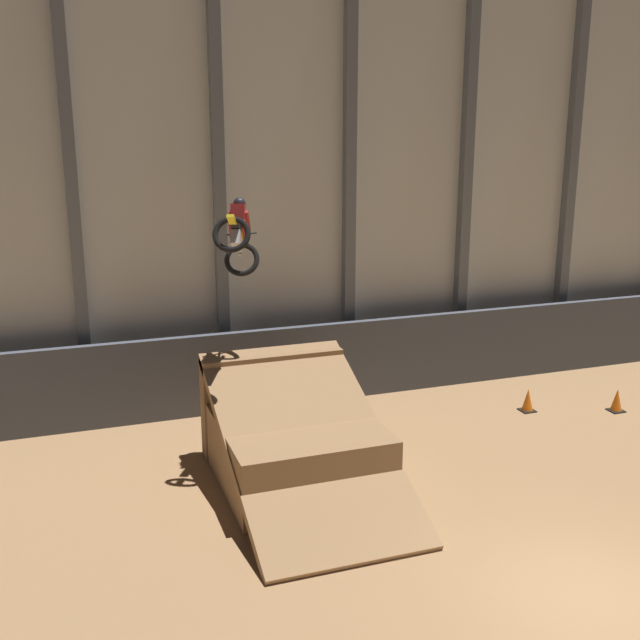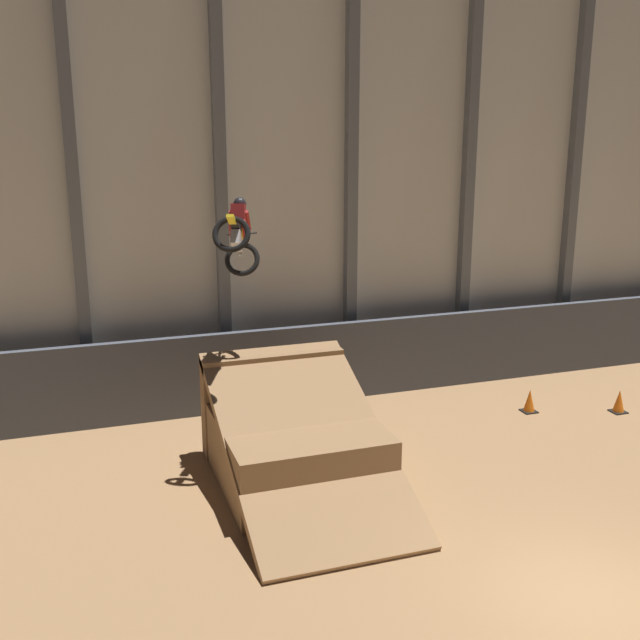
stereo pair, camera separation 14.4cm
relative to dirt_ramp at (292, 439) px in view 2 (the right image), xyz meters
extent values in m
plane|color=#9E754C|center=(3.01, -5.44, -0.80)|extent=(60.00, 60.00, 0.00)
cube|color=beige|center=(3.01, 4.84, 5.61)|extent=(32.00, 0.12, 12.82)
cube|color=slate|center=(-3.74, 4.64, 5.61)|extent=(0.28, 0.28, 12.82)
cube|color=slate|center=(-0.36, 4.64, 5.61)|extent=(0.28, 0.28, 12.82)
cube|color=slate|center=(3.01, 4.64, 5.61)|extent=(0.28, 0.28, 12.82)
cube|color=slate|center=(6.39, 4.64, 5.61)|extent=(0.28, 0.28, 12.82)
cube|color=slate|center=(9.77, 4.64, 5.61)|extent=(0.28, 0.28, 12.82)
cube|color=#474C56|center=(3.01, 3.92, 0.22)|extent=(31.36, 0.20, 2.03)
cube|color=#966F48|center=(0.00, -0.12, -0.14)|extent=(3.03, 3.62, 1.31)
cube|color=olive|center=(0.00, 1.44, 0.30)|extent=(3.09, 0.50, 2.19)
cube|color=#9E754C|center=(0.00, -0.90, 0.30)|extent=(3.09, 5.25, 2.37)
torus|color=black|center=(-0.59, 1.53, 3.45)|extent=(0.85, 0.69, 0.69)
torus|color=black|center=(-1.04, 0.40, 4.14)|extent=(0.85, 0.69, 0.69)
cube|color=#B7B7BC|center=(-0.81, 0.98, 3.93)|extent=(0.39, 0.62, 0.50)
cube|color=yellow|center=(-0.72, 1.20, 4.02)|extent=(0.37, 0.54, 0.43)
cube|color=black|center=(-0.84, 0.89, 4.23)|extent=(0.35, 0.57, 0.38)
cube|color=yellow|center=(-1.03, 0.43, 4.42)|extent=(0.26, 0.37, 0.23)
cylinder|color=#B7B7BC|center=(-0.60, 1.49, 3.75)|extent=(0.22, 0.45, 0.39)
cylinder|color=black|center=(-0.57, 1.57, 3.98)|extent=(0.66, 0.12, 0.04)
cube|color=maroon|center=(-0.73, 1.18, 4.38)|extent=(0.36, 0.36, 0.53)
sphere|color=black|center=(-0.64, 1.41, 4.61)|extent=(0.37, 0.43, 0.35)
cylinder|color=maroon|center=(-0.87, 1.15, 4.12)|extent=(0.21, 0.30, 0.43)
cylinder|color=maroon|center=(-0.65, 1.06, 4.12)|extent=(0.21, 0.30, 0.43)
cylinder|color=maroon|center=(-0.80, 1.44, 4.28)|extent=(0.22, 0.40, 0.45)
cylinder|color=maroon|center=(-0.50, 1.32, 4.28)|extent=(0.22, 0.40, 0.45)
cube|color=black|center=(6.61, 1.47, -0.78)|extent=(0.36, 0.36, 0.03)
cone|color=orange|center=(6.61, 1.47, -0.49)|extent=(0.28, 0.28, 0.55)
cube|color=black|center=(8.70, 0.73, -0.78)|extent=(0.36, 0.36, 0.03)
cone|color=orange|center=(8.70, 0.73, -0.49)|extent=(0.28, 0.28, 0.55)
camera|label=1|loc=(-4.12, -13.37, 6.09)|focal=42.00mm
camera|label=2|loc=(-3.99, -13.42, 6.09)|focal=42.00mm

